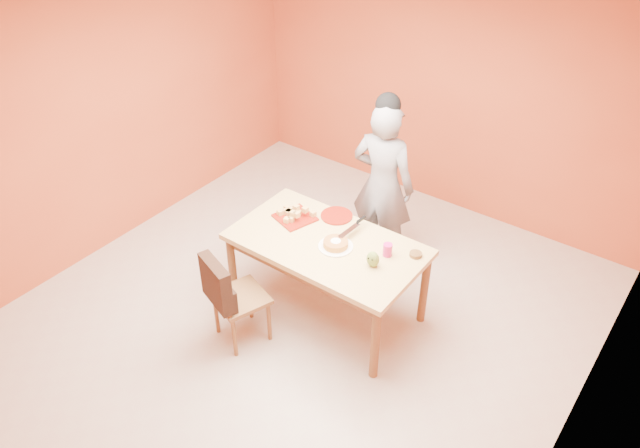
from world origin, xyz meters
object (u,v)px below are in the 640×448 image
Objects in this scene: magenta_glass at (388,250)px; checker_tin at (416,254)px; person at (383,185)px; dining_table at (327,251)px; sponge_cake at (336,244)px; dining_chair at (239,297)px; pastry_platter at (295,218)px; egg_ornament at (373,259)px; red_dinner_plate at (337,216)px.

magenta_glass reaches higher than checker_tin.
dining_table is at bearing 85.72° from person.
person is 8.10× the size of sponge_cake.
person is (0.34, 1.62, 0.38)m from dining_chair.
dining_chair is 8.73× the size of checker_tin.
person is (-0.04, 0.93, 0.16)m from dining_table.
pastry_platter is 2.27× the size of egg_ornament.
red_dinner_plate is 1.36× the size of sponge_cake.
person is at bearing 137.51° from checker_tin.
egg_ornament is (0.37, -0.03, 0.03)m from sponge_cake.
pastry_platter is 1.09× the size of red_dinner_plate.
pastry_platter is (-0.39, -0.82, -0.06)m from person.
red_dinner_plate is 0.44m from sponge_cake.
sponge_cake is (0.10, -0.01, 0.13)m from dining_table.
pastry_platter is 1.11m from checker_tin.
sponge_cake is at bearing 91.48° from person.
pastry_platter is at bearing 58.12° from person.
person reaches higher than sponge_cake.
dining_table is 15.94× the size of checker_tin.
pastry_platter is 0.92m from magenta_glass.
person is 0.95m from magenta_glass.
dining_table is at bearing -158.19° from checker_tin.
egg_ornament is at bearing -4.07° from sponge_cake.
magenta_glass reaches higher than pastry_platter.
egg_ornament is 0.38m from checker_tin.
dining_chair is 0.90m from sponge_cake.
red_dinner_plate is at bearing 40.67° from pastry_platter.
egg_ornament is (0.89, -0.15, 0.06)m from pastry_platter.
dining_chair reaches higher than magenta_glass.
checker_tin is (0.19, 0.13, -0.04)m from magenta_glass.
checker_tin is at bearing 130.89° from person.
sponge_cake is 1.53× the size of egg_ornament.
person is 0.91m from pastry_platter.
dining_chair is at bearing -125.12° from sponge_cake.
dining_chair is 1.47m from checker_tin.
sponge_cake is (0.24, -0.36, 0.03)m from red_dinner_plate.
person reaches higher than egg_ornament.
checker_tin reaches higher than red_dinner_plate.
person is 0.95m from sponge_cake.
red_dinner_plate is at bearing 72.68° from person.
dining_table is 1.83× the size of dining_chair.
person is at bearing 124.06° from magenta_glass.
sponge_cake is 2.04× the size of checker_tin.
person is 0.98m from checker_tin.
pastry_platter is 0.91m from egg_ornament.
dining_chair is 0.53× the size of person.
sponge_cake is at bearing -6.71° from dining_table.
dining_chair is 1.70m from person.
person is at bearing 92.33° from dining_table.
magenta_glass is at bearing -17.68° from red_dinner_plate.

